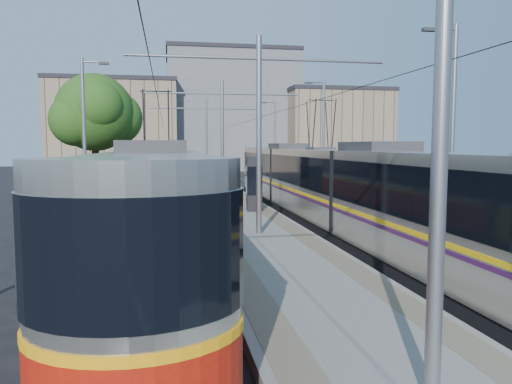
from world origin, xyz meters
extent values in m
plane|color=black|center=(0.00, 0.00, 0.00)|extent=(160.00, 160.00, 0.00)
cube|color=gray|center=(0.00, 17.00, 0.15)|extent=(4.00, 50.00, 0.30)
cube|color=gray|center=(-1.45, 17.00, 0.30)|extent=(0.70, 50.00, 0.01)
cube|color=gray|center=(1.45, 17.00, 0.30)|extent=(0.70, 50.00, 0.01)
cube|color=gray|center=(-4.32, 17.00, 0.01)|extent=(0.07, 70.00, 0.03)
cube|color=gray|center=(-2.88, 17.00, 0.01)|extent=(0.07, 70.00, 0.03)
cube|color=gray|center=(2.88, 17.00, 0.01)|extent=(0.07, 70.00, 0.03)
cube|color=gray|center=(4.32, 17.00, 0.01)|extent=(0.07, 70.00, 0.03)
cube|color=black|center=(-3.60, 9.82, 0.20)|extent=(2.30, 28.97, 0.40)
cube|color=#AEAAA0|center=(-3.60, 9.82, 1.85)|extent=(2.40, 27.37, 2.90)
cube|color=black|center=(-3.60, 9.82, 2.35)|extent=(2.43, 27.37, 1.30)
cube|color=#FFA30D|center=(-3.60, 9.82, 1.45)|extent=(2.43, 27.37, 0.12)
cube|color=red|center=(-3.60, 9.82, 0.95)|extent=(2.42, 27.37, 1.10)
cube|color=#2D2D30|center=(-3.60, 9.82, 3.45)|extent=(1.68, 3.00, 0.30)
cube|color=black|center=(3.60, 12.22, 0.20)|extent=(2.30, 30.67, 0.40)
cube|color=beige|center=(3.60, 12.22, 1.85)|extent=(2.40, 29.07, 2.90)
cube|color=black|center=(3.60, 12.22, 2.35)|extent=(2.43, 29.07, 1.30)
cube|color=yellow|center=(3.60, 12.22, 1.45)|extent=(2.43, 29.07, 0.12)
cube|color=#401446|center=(3.60, 12.22, 1.30)|extent=(2.43, 29.07, 0.10)
cube|color=#2D2D30|center=(3.60, 12.22, 3.45)|extent=(1.68, 3.00, 0.30)
cylinder|color=gray|center=(0.00, -4.00, 3.80)|extent=(0.20, 0.20, 7.00)
cylinder|color=gray|center=(0.00, 8.00, 3.80)|extent=(0.20, 0.20, 7.00)
cylinder|color=gray|center=(0.00, 8.00, 6.50)|extent=(9.20, 0.10, 0.10)
cylinder|color=gray|center=(0.00, 20.00, 3.80)|extent=(0.20, 0.20, 7.00)
cylinder|color=gray|center=(0.00, 20.00, 6.50)|extent=(9.20, 0.10, 0.10)
cylinder|color=gray|center=(0.00, 32.00, 3.80)|extent=(0.20, 0.20, 7.00)
cylinder|color=gray|center=(0.00, 32.00, 6.50)|extent=(9.20, 0.10, 0.10)
cylinder|color=black|center=(-3.60, 17.00, 5.55)|extent=(0.02, 70.00, 0.02)
cylinder|color=black|center=(3.60, 17.00, 5.55)|extent=(0.02, 70.00, 0.02)
cylinder|color=gray|center=(-7.50, 18.00, 4.00)|extent=(0.18, 0.18, 8.00)
cube|color=#2D2D30|center=(-6.40, 18.00, 7.75)|extent=(0.50, 0.22, 0.12)
cylinder|color=gray|center=(-7.50, 34.00, 4.00)|extent=(0.18, 0.18, 8.00)
cube|color=#2D2D30|center=(-6.40, 34.00, 7.75)|extent=(0.50, 0.22, 0.12)
cylinder|color=gray|center=(7.50, 8.00, 4.00)|extent=(0.18, 0.18, 8.00)
cube|color=#2D2D30|center=(6.40, 8.00, 7.75)|extent=(0.50, 0.22, 0.12)
cylinder|color=gray|center=(7.50, 24.00, 4.00)|extent=(0.18, 0.18, 8.00)
cube|color=#2D2D30|center=(6.40, 24.00, 7.75)|extent=(0.50, 0.22, 0.12)
cylinder|color=gray|center=(7.50, 40.00, 4.00)|extent=(0.18, 0.18, 8.00)
cube|color=#2D2D30|center=(6.40, 40.00, 7.75)|extent=(0.50, 0.22, 0.12)
cube|color=black|center=(0.94, 14.45, 1.62)|extent=(0.80, 1.21, 2.63)
cube|color=black|center=(0.94, 14.45, 1.79)|extent=(0.85, 1.26, 1.37)
cylinder|color=#382314|center=(-7.95, 25.29, 1.71)|extent=(0.47, 0.47, 3.42)
sphere|color=#234E16|center=(-7.95, 25.29, 5.67)|extent=(5.13, 5.13, 5.13)
sphere|color=#234E16|center=(-6.67, 26.15, 5.35)|extent=(3.63, 3.63, 3.63)
cube|color=#8B755E|center=(-10.00, 60.00, 5.76)|extent=(16.00, 12.00, 11.53)
cube|color=#262328|center=(-10.00, 60.00, 11.78)|extent=(16.32, 12.24, 0.50)
cube|color=gray|center=(6.00, 64.00, 8.18)|extent=(18.00, 14.00, 16.35)
cube|color=#262328|center=(6.00, 64.00, 16.60)|extent=(18.36, 14.28, 0.50)
cube|color=#8B755E|center=(20.00, 58.00, 5.36)|extent=(14.00, 10.00, 10.73)
cube|color=#262328|center=(20.00, 58.00, 10.98)|extent=(14.28, 10.20, 0.50)
camera|label=1|loc=(-3.22, -9.51, 3.47)|focal=35.00mm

